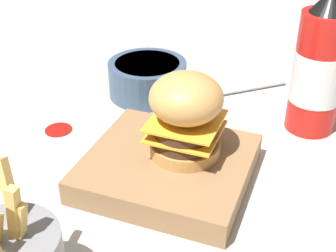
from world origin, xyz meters
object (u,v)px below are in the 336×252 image
(burger, at_px, (186,114))
(spoon, at_px, (224,93))
(serving_board, at_px, (168,168))
(ketchup_bottle, at_px, (319,70))
(side_bowl, at_px, (148,78))

(burger, distance_m, spoon, 0.26)
(serving_board, bearing_deg, ketchup_bottle, 51.37)
(ketchup_bottle, bearing_deg, burger, -128.45)
(ketchup_bottle, relative_size, spoon, 1.55)
(ketchup_bottle, bearing_deg, spoon, 160.18)
(ketchup_bottle, xyz_separation_m, side_bowl, (-0.29, 0.01, -0.07))
(serving_board, relative_size, side_bowl, 1.54)
(ketchup_bottle, bearing_deg, side_bowl, 177.24)
(ketchup_bottle, bearing_deg, serving_board, -128.63)
(burger, height_order, side_bowl, burger)
(burger, height_order, spoon, burger)
(serving_board, bearing_deg, spoon, 87.92)
(serving_board, xyz_separation_m, burger, (0.02, 0.02, 0.08))
(burger, bearing_deg, side_bowl, 125.19)
(ketchup_bottle, xyz_separation_m, spoon, (-0.16, 0.06, -0.10))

